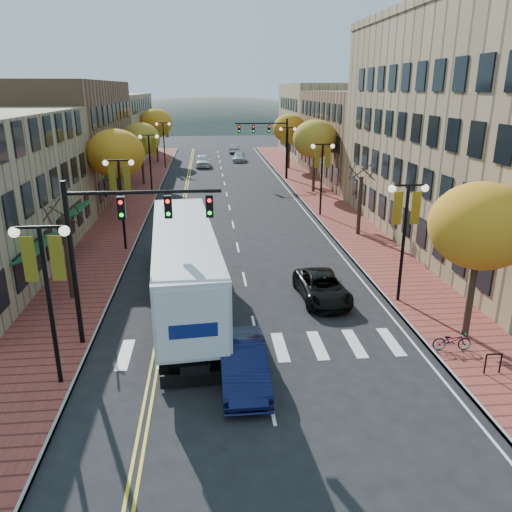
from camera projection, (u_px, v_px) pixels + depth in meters
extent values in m
plane|color=black|center=(264.00, 374.00, 18.98)|extent=(200.00, 200.00, 0.00)
cube|color=brown|center=(135.00, 198.00, 48.76)|extent=(4.00, 85.00, 0.15)
cube|color=brown|center=(316.00, 195.00, 50.43)|extent=(4.00, 85.00, 0.15)
cube|color=brown|center=(54.00, 139.00, 49.59)|extent=(12.00, 24.00, 11.00)
cube|color=#9E8966|center=(103.00, 128.00, 73.40)|extent=(12.00, 26.00, 9.50)
cube|color=#997F5B|center=(512.00, 133.00, 33.38)|extent=(15.00, 28.00, 15.00)
cube|color=brown|center=(380.00, 136.00, 58.70)|extent=(15.00, 24.00, 10.00)
cube|color=#9E8966|center=(334.00, 120.00, 79.28)|extent=(15.00, 20.00, 11.00)
cylinder|color=#382619|center=(68.00, 258.00, 24.97)|extent=(0.28, 0.28, 4.20)
cylinder|color=#382619|center=(119.00, 190.00, 39.94)|extent=(0.28, 0.28, 4.90)
ellipsoid|color=orange|center=(116.00, 154.00, 39.03)|extent=(4.48, 4.48, 3.81)
cylinder|color=#382619|center=(143.00, 163.00, 55.08)|extent=(0.28, 0.28, 4.55)
ellipsoid|color=#C08D2D|center=(141.00, 139.00, 54.24)|extent=(4.16, 4.16, 3.54)
cylinder|color=#382619|center=(157.00, 144.00, 71.98)|extent=(0.28, 0.28, 5.04)
ellipsoid|color=orange|center=(156.00, 123.00, 71.03)|extent=(4.61, 4.61, 3.92)
cylinder|color=#382619|center=(472.00, 287.00, 20.92)|extent=(0.28, 0.28, 4.55)
ellipsoid|color=orange|center=(481.00, 226.00, 20.08)|extent=(4.16, 4.16, 3.54)
cylinder|color=#382619|center=(360.00, 206.00, 36.07)|extent=(0.28, 0.28, 4.20)
cylinder|color=#382619|center=(314.00, 168.00, 51.04)|extent=(0.28, 0.28, 4.90)
ellipsoid|color=#C08D2D|center=(315.00, 139.00, 50.13)|extent=(4.48, 4.48, 3.81)
cylinder|color=#382619|center=(289.00, 150.00, 66.15)|extent=(0.28, 0.28, 4.76)
ellipsoid|color=orange|center=(289.00, 128.00, 65.26)|extent=(4.35, 4.35, 3.70)
cylinder|color=black|center=(51.00, 310.00, 17.32)|extent=(0.16, 0.16, 6.00)
cylinder|color=black|center=(39.00, 227.00, 16.36)|extent=(1.60, 0.10, 0.10)
sphere|color=#FFF2CC|center=(14.00, 232.00, 16.34)|extent=(0.36, 0.36, 0.36)
sphere|color=#FFF2CC|center=(64.00, 231.00, 16.49)|extent=(0.36, 0.36, 0.36)
cube|color=gold|center=(29.00, 259.00, 16.67)|extent=(0.45, 0.03, 1.60)
cube|color=gold|center=(57.00, 258.00, 16.76)|extent=(0.45, 0.03, 1.60)
cylinder|color=black|center=(122.00, 207.00, 32.41)|extent=(0.16, 0.16, 6.00)
cylinder|color=black|center=(118.00, 160.00, 31.45)|extent=(1.60, 0.10, 0.10)
sphere|color=#FFF2CC|center=(105.00, 163.00, 31.42)|extent=(0.36, 0.36, 0.36)
sphere|color=#FFF2CC|center=(131.00, 163.00, 31.57)|extent=(0.36, 0.36, 0.36)
cube|color=gold|center=(112.00, 178.00, 31.76)|extent=(0.45, 0.03, 1.60)
cube|color=gold|center=(127.00, 178.00, 31.84)|extent=(0.45, 0.03, 1.60)
cylinder|color=black|center=(150.00, 166.00, 49.38)|extent=(0.16, 0.16, 6.00)
cylinder|color=black|center=(148.00, 135.00, 48.42)|extent=(1.60, 0.10, 0.10)
sphere|color=#FFF2CC|center=(140.00, 137.00, 48.40)|extent=(0.36, 0.36, 0.36)
sphere|color=#FFF2CC|center=(157.00, 136.00, 48.54)|extent=(0.36, 0.36, 0.36)
cube|color=gold|center=(144.00, 147.00, 48.73)|extent=(0.45, 0.03, 1.60)
cube|color=gold|center=(154.00, 146.00, 48.82)|extent=(0.45, 0.03, 1.60)
cylinder|color=black|center=(164.00, 146.00, 66.35)|extent=(0.16, 0.16, 6.00)
cylinder|color=black|center=(163.00, 123.00, 65.39)|extent=(1.60, 0.10, 0.10)
sphere|color=#FFF2CC|center=(157.00, 124.00, 65.37)|extent=(0.36, 0.36, 0.36)
sphere|color=#FFF2CC|center=(169.00, 124.00, 65.52)|extent=(0.36, 0.36, 0.36)
cube|color=gold|center=(160.00, 131.00, 65.70)|extent=(0.45, 0.03, 1.60)
cube|color=gold|center=(167.00, 131.00, 65.79)|extent=(0.45, 0.03, 1.60)
cylinder|color=black|center=(403.00, 246.00, 24.37)|extent=(0.16, 0.16, 6.00)
cylinder|color=black|center=(409.00, 185.00, 23.41)|extent=(1.60, 0.10, 0.10)
sphere|color=#FFF2CC|center=(392.00, 189.00, 23.39)|extent=(0.36, 0.36, 0.36)
sphere|color=#FFF2CC|center=(425.00, 188.00, 23.53)|extent=(0.36, 0.36, 0.36)
cube|color=gold|center=(398.00, 208.00, 23.72)|extent=(0.45, 0.03, 1.60)
cube|color=gold|center=(416.00, 208.00, 23.81)|extent=(0.45, 0.03, 1.60)
cylinder|color=black|center=(321.00, 181.00, 41.34)|extent=(0.16, 0.16, 6.00)
cylinder|color=black|center=(323.00, 144.00, 40.38)|extent=(1.60, 0.10, 0.10)
sphere|color=#FFF2CC|center=(313.00, 146.00, 40.36)|extent=(0.36, 0.36, 0.36)
sphere|color=#FFF2CC|center=(333.00, 146.00, 40.51)|extent=(0.36, 0.36, 0.36)
cube|color=gold|center=(317.00, 158.00, 40.69)|extent=(0.45, 0.03, 1.60)
cube|color=gold|center=(328.00, 158.00, 40.78)|extent=(0.45, 0.03, 1.60)
cylinder|color=black|center=(287.00, 154.00, 58.32)|extent=(0.16, 0.16, 6.00)
cylinder|color=black|center=(288.00, 128.00, 57.36)|extent=(1.60, 0.10, 0.10)
sphere|color=#FFF2CC|center=(281.00, 129.00, 57.33)|extent=(0.36, 0.36, 0.36)
sphere|color=#FFF2CC|center=(295.00, 129.00, 57.48)|extent=(0.36, 0.36, 0.36)
cube|color=gold|center=(284.00, 137.00, 57.67)|extent=(0.45, 0.03, 1.60)
cube|color=gold|center=(291.00, 137.00, 57.75)|extent=(0.45, 0.03, 1.60)
cylinder|color=black|center=(73.00, 268.00, 20.00)|extent=(0.20, 0.20, 7.00)
cylinder|color=black|center=(144.00, 192.00, 19.32)|extent=(6.00, 0.14, 0.14)
cube|color=black|center=(122.00, 208.00, 19.43)|extent=(0.30, 0.25, 0.90)
sphere|color=#FF0C0C|center=(120.00, 202.00, 19.22)|extent=(0.16, 0.16, 0.16)
cube|color=black|center=(168.00, 207.00, 19.60)|extent=(0.30, 0.25, 0.90)
sphere|color=#FF0C0C|center=(168.00, 201.00, 19.38)|extent=(0.16, 0.16, 0.16)
cube|color=black|center=(209.00, 206.00, 19.75)|extent=(0.30, 0.25, 0.90)
sphere|color=#FF0C0C|center=(209.00, 201.00, 19.53)|extent=(0.16, 0.16, 0.16)
cylinder|color=black|center=(287.00, 150.00, 58.15)|extent=(0.20, 0.20, 7.00)
cylinder|color=black|center=(261.00, 123.00, 56.91)|extent=(6.00, 0.14, 0.14)
cube|color=black|center=(269.00, 129.00, 57.18)|extent=(0.30, 0.25, 0.90)
sphere|color=#FF0C0C|center=(269.00, 127.00, 56.97)|extent=(0.16, 0.16, 0.16)
cube|color=black|center=(253.00, 129.00, 57.02)|extent=(0.30, 0.25, 0.90)
sphere|color=#FF0C0C|center=(253.00, 127.00, 56.81)|extent=(0.16, 0.16, 0.16)
cube|color=black|center=(239.00, 129.00, 56.87)|extent=(0.30, 0.25, 0.90)
sphere|color=#FF0C0C|center=(239.00, 127.00, 56.66)|extent=(0.16, 0.16, 0.16)
cube|color=black|center=(186.00, 296.00, 23.85)|extent=(2.12, 13.58, 0.36)
cube|color=silver|center=(184.00, 260.00, 23.26)|extent=(3.78, 13.71, 2.92)
cube|color=black|center=(180.00, 232.00, 31.35)|extent=(2.84, 3.32, 2.60)
cylinder|color=black|center=(164.00, 363.00, 18.73)|extent=(0.45, 1.07, 1.04)
cylinder|color=black|center=(222.00, 358.00, 19.10)|extent=(0.45, 1.07, 1.04)
cylinder|color=black|center=(164.00, 347.00, 19.90)|extent=(0.45, 1.07, 1.04)
cylinder|color=black|center=(218.00, 342.00, 20.26)|extent=(0.45, 1.07, 1.04)
cylinder|color=black|center=(163.00, 258.00, 30.39)|extent=(0.45, 1.07, 1.04)
cylinder|color=black|center=(199.00, 256.00, 30.75)|extent=(0.45, 1.07, 1.04)
cylinder|color=black|center=(163.00, 246.00, 32.52)|extent=(0.45, 1.07, 1.04)
cylinder|color=black|center=(197.00, 245.00, 32.89)|extent=(0.45, 1.07, 1.04)
imported|color=black|center=(243.00, 363.00, 18.21)|extent=(1.72, 4.78, 1.57)
imported|color=black|center=(322.00, 287.00, 25.49)|extent=(2.44, 4.92, 1.34)
imported|color=silver|center=(203.00, 161.00, 68.69)|extent=(2.07, 4.88, 1.65)
imported|color=#B3B2BA|center=(239.00, 157.00, 73.71)|extent=(2.22, 4.61, 1.30)
imported|color=#A3A2A9|center=(235.00, 149.00, 83.16)|extent=(1.99, 4.50, 1.44)
imported|color=gray|center=(452.00, 341.00, 20.33)|extent=(1.61, 0.67, 0.82)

